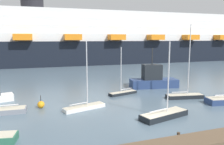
# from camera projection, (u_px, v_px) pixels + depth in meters

# --- Properties ---
(ground_plane) EXTENTS (600.00, 600.00, 0.00)m
(ground_plane) POSITION_uv_depth(u_px,v_px,m) (151.00, 123.00, 20.89)
(ground_plane) COLOR slate
(dock_pier) EXTENTS (23.11, 2.26, 0.74)m
(dock_pier) POSITION_uv_depth(u_px,v_px,m) (188.00, 144.00, 15.90)
(dock_pier) COLOR brown
(dock_pier) RESTS_ON ground_plane
(sailboat_0) EXTENTS (4.31, 2.05, 6.52)m
(sailboat_0) POSITION_uv_depth(u_px,v_px,m) (123.00, 92.00, 31.21)
(sailboat_0) COLOR black
(sailboat_0) RESTS_ON ground_plane
(sailboat_2) EXTENTS (5.40, 2.76, 7.39)m
(sailboat_2) POSITION_uv_depth(u_px,v_px,m) (164.00, 114.00, 22.08)
(sailboat_2) COLOR black
(sailboat_2) RESTS_ON ground_plane
(sailboat_5) EXTENTS (4.85, 2.37, 7.40)m
(sailboat_5) POSITION_uv_depth(u_px,v_px,m) (84.00, 106.00, 24.75)
(sailboat_5) COLOR white
(sailboat_5) RESTS_ON ground_plane
(sailboat_6) EXTENTS (4.92, 2.22, 9.44)m
(sailboat_6) POSITION_uv_depth(u_px,v_px,m) (185.00, 95.00, 29.31)
(sailboat_6) COLOR black
(sailboat_6) RESTS_ON ground_plane
(fishing_boat_0) EXTENTS (7.71, 3.80, 6.22)m
(fishing_boat_0) POSITION_uv_depth(u_px,v_px,m) (153.00, 79.00, 35.68)
(fishing_boat_0) COLOR navy
(fishing_boat_0) RESTS_ON ground_plane
(channel_buoy_1) EXTENTS (0.78, 0.78, 1.43)m
(channel_buoy_1) POSITION_uv_depth(u_px,v_px,m) (41.00, 105.00, 25.20)
(channel_buoy_1) COLOR orange
(channel_buoy_1) RESTS_ON ground_plane
(cruise_ship) EXTENTS (124.96, 21.60, 22.06)m
(cruise_ship) POSITION_uv_depth(u_px,v_px,m) (107.00, 40.00, 73.17)
(cruise_ship) COLOR black
(cruise_ship) RESTS_ON ground_plane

